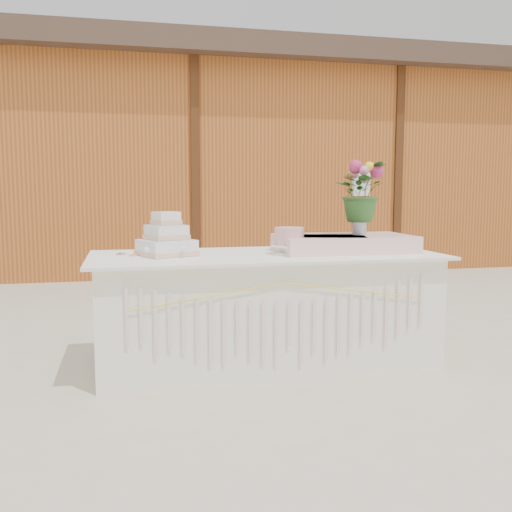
# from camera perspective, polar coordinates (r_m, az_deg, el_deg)

# --- Properties ---
(ground) EXTENTS (80.00, 80.00, 0.00)m
(ground) POSITION_cam_1_polar(r_m,az_deg,el_deg) (4.11, 0.95, -10.49)
(ground) COLOR beige
(ground) RESTS_ON ground
(barn) EXTENTS (12.60, 4.60, 3.30)m
(barn) POSITION_cam_1_polar(r_m,az_deg,el_deg) (9.87, -7.56, 9.26)
(barn) COLOR #A75E23
(barn) RESTS_ON ground
(cake_table) EXTENTS (2.40, 1.00, 0.77)m
(cake_table) POSITION_cam_1_polar(r_m,az_deg,el_deg) (4.01, 0.98, -5.22)
(cake_table) COLOR white
(cake_table) RESTS_ON ground
(wedding_cake) EXTENTS (0.43, 0.43, 0.30)m
(wedding_cake) POSITION_cam_1_polar(r_m,az_deg,el_deg) (3.87, -8.94, 1.51)
(wedding_cake) COLOR white
(wedding_cake) RESTS_ON cake_table
(pink_cake_stand) EXTENTS (0.26, 0.26, 0.19)m
(pink_cake_stand) POSITION_cam_1_polar(r_m,az_deg,el_deg) (3.92, 3.34, 1.68)
(pink_cake_stand) COLOR white
(pink_cake_stand) RESTS_ON cake_table
(satin_runner) EXTENTS (0.95, 0.56, 0.12)m
(satin_runner) POSITION_cam_1_polar(r_m,az_deg,el_deg) (4.13, 8.77, 1.26)
(satin_runner) COLOR beige
(satin_runner) RESTS_ON cake_table
(flower_vase) EXTENTS (0.10, 0.10, 0.14)m
(flower_vase) POSITION_cam_1_polar(r_m,az_deg,el_deg) (4.16, 10.29, 3.08)
(flower_vase) COLOR silver
(flower_vase) RESTS_ON satin_runner
(bouquet) EXTENTS (0.51, 0.51, 0.43)m
(bouquet) POSITION_cam_1_polar(r_m,az_deg,el_deg) (4.15, 10.37, 7.00)
(bouquet) COLOR #2D5A24
(bouquet) RESTS_ON flower_vase
(loose_flowers) EXTENTS (0.14, 0.32, 0.02)m
(loose_flowers) POSITION_cam_1_polar(r_m,az_deg,el_deg) (3.89, -12.84, 0.09)
(loose_flowers) COLOR pink
(loose_flowers) RESTS_ON cake_table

